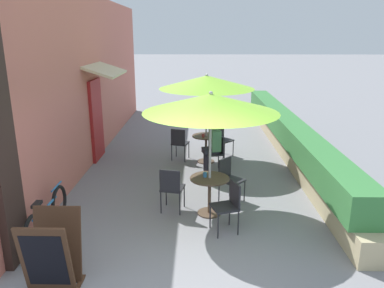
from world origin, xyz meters
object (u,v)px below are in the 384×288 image
(patio_table_near, at_px, (210,189))
(patio_umbrella_mid, at_px, (207,82))
(cafe_chair_mid_left, at_px, (217,150))
(cafe_chair_mid_back, at_px, (179,142))
(seated_patron_mid_left, at_px, (213,144))
(patio_table_mid, at_px, (206,144))
(bicycle_leaning, at_px, (47,217))
(coffee_cup_mid, at_px, (203,135))
(cafe_chair_near_left, at_px, (171,186))
(cafe_chair_mid_right, at_px, (222,137))
(patio_umbrella_near, at_px, (211,103))
(cafe_chair_near_back, at_px, (229,176))
(coffee_cup_near, at_px, (205,175))
(cafe_chair_near_right, at_px, (229,203))
(menu_board, at_px, (52,253))

(patio_table_near, bearing_deg, patio_umbrella_mid, 90.08)
(cafe_chair_mid_left, height_order, cafe_chair_mid_back, same)
(seated_patron_mid_left, xyz_separation_m, cafe_chair_mid_back, (-0.83, 0.80, -0.17))
(cafe_chair_mid_back, bearing_deg, cafe_chair_mid_left, -23.76)
(patio_table_mid, distance_m, bicycle_leaning, 4.63)
(seated_patron_mid_left, bearing_deg, coffee_cup_mid, 7.69)
(cafe_chair_near_left, relative_size, patio_umbrella_mid, 0.37)
(cafe_chair_mid_right, height_order, cafe_chair_mid_back, same)
(cafe_chair_mid_left, bearing_deg, patio_umbrella_near, 159.40)
(cafe_chair_near_back, height_order, patio_table_mid, cafe_chair_near_back)
(patio_table_mid, xyz_separation_m, cafe_chair_mid_left, (0.25, -0.66, 0.02))
(coffee_cup_near, distance_m, cafe_chair_mid_right, 3.49)
(cafe_chair_near_left, xyz_separation_m, seated_patron_mid_left, (0.84, 2.20, 0.17))
(patio_table_near, xyz_separation_m, cafe_chair_mid_right, (0.44, 3.49, 0.02))
(seated_patron_mid_left, bearing_deg, cafe_chair_near_left, 144.65)
(cafe_chair_near_right, xyz_separation_m, cafe_chair_mid_left, (-0.05, 2.92, 0.00))
(patio_table_mid, distance_m, coffee_cup_mid, 0.31)
(patio_umbrella_near, distance_m, patio_umbrella_mid, 2.94)
(cafe_chair_near_left, relative_size, cafe_chair_near_right, 1.00)
(patio_table_near, relative_size, patio_umbrella_mid, 0.30)
(patio_table_mid, relative_size, cafe_chair_mid_back, 0.82)
(patio_umbrella_mid, bearing_deg, cafe_chair_near_left, -103.58)
(bicycle_leaning, bearing_deg, patio_umbrella_mid, 54.41)
(cafe_chair_near_right, height_order, seated_patron_mid_left, seated_patron_mid_left)
(cafe_chair_near_left, distance_m, menu_board, 2.61)
(coffee_cup_near, bearing_deg, cafe_chair_mid_back, 101.49)
(seated_patron_mid_left, relative_size, coffee_cup_mid, 13.89)
(cafe_chair_near_right, distance_m, cafe_chair_mid_right, 4.12)
(seated_patron_mid_left, distance_m, menu_board, 4.93)
(patio_umbrella_near, distance_m, seated_patron_mid_left, 2.65)
(patio_umbrella_mid, xyz_separation_m, cafe_chair_mid_right, (0.44, 0.54, -1.56))
(cafe_chair_mid_left, relative_size, menu_board, 0.84)
(coffee_cup_near, relative_size, cafe_chair_mid_back, 0.10)
(seated_patron_mid_left, bearing_deg, bicycle_leaning, 122.98)
(cafe_chair_near_left, relative_size, patio_table_mid, 1.21)
(cafe_chair_near_right, relative_size, cafe_chair_near_back, 1.00)
(seated_patron_mid_left, relative_size, cafe_chair_mid_right, 1.44)
(cafe_chair_mid_right, bearing_deg, cafe_chair_mid_back, -23.76)
(seated_patron_mid_left, distance_m, coffee_cup_mid, 0.58)
(patio_table_near, height_order, coffee_cup_near, coffee_cup_near)
(patio_table_mid, relative_size, seated_patron_mid_left, 0.57)
(cafe_chair_near_left, distance_m, bicycle_leaning, 2.18)
(patio_umbrella_near, relative_size, seated_patron_mid_left, 1.89)
(cafe_chair_near_back, bearing_deg, cafe_chair_near_right, 36.24)
(cafe_chair_mid_back, distance_m, coffee_cup_mid, 0.71)
(cafe_chair_near_right, bearing_deg, cafe_chair_near_left, 36.24)
(cafe_chair_near_right, bearing_deg, menu_board, 103.52)
(seated_patron_mid_left, distance_m, cafe_chair_mid_back, 1.17)
(patio_table_mid, height_order, cafe_chair_mid_left, cafe_chair_mid_left)
(patio_table_near, xyz_separation_m, patio_umbrella_mid, (-0.00, 2.94, 1.58))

